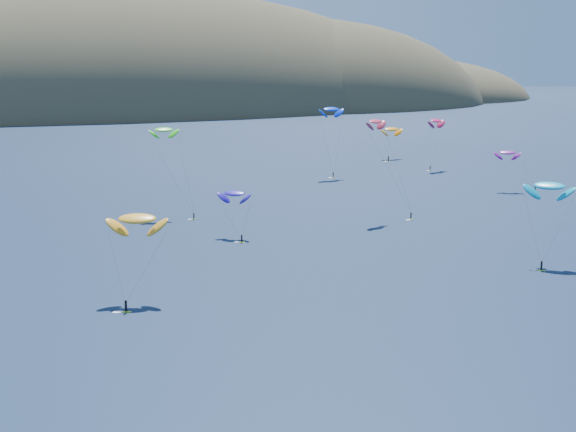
% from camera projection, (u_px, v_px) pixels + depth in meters
% --- Properties ---
extents(island, '(730.00, 300.00, 210.00)m').
position_uv_depth(island, '(125.00, 121.00, 623.85)').
color(island, '#3D3526').
rests_on(island, ground).
extents(kitesurfer_2, '(10.84, 12.58, 16.37)m').
position_uv_depth(kitesurfer_2, '(137.00, 219.00, 135.60)').
color(kitesurfer_2, '#ABED1A').
rests_on(kitesurfer_2, ground).
extents(kitesurfer_3, '(9.04, 12.20, 23.92)m').
position_uv_depth(kitesurfer_3, '(164.00, 130.00, 205.23)').
color(kitesurfer_3, '#ABED1A').
rests_on(kitesurfer_3, ground).
extents(kitesurfer_4, '(9.88, 8.15, 25.16)m').
position_uv_depth(kitesurfer_4, '(331.00, 109.00, 269.83)').
color(kitesurfer_4, '#ABED1A').
rests_on(kitesurfer_4, ground).
extents(kitesurfer_5, '(11.19, 11.68, 17.95)m').
position_uv_depth(kitesurfer_5, '(549.00, 186.00, 158.73)').
color(kitesurfer_5, '#ABED1A').
rests_on(kitesurfer_5, ground).
extents(kitesurfer_6, '(10.56, 10.83, 13.64)m').
position_uv_depth(kitesurfer_6, '(508.00, 153.00, 242.82)').
color(kitesurfer_6, '#ABED1A').
rests_on(kitesurfer_6, ground).
extents(kitesurfer_8, '(9.96, 8.00, 19.88)m').
position_uv_depth(kitesurfer_8, '(436.00, 121.00, 286.80)').
color(kitesurfer_8, '#ABED1A').
rests_on(kitesurfer_8, ground).
extents(kitesurfer_9, '(11.51, 10.50, 26.29)m').
position_uv_depth(kitesurfer_9, '(376.00, 122.00, 200.74)').
color(kitesurfer_9, '#ABED1A').
rests_on(kitesurfer_9, ground).
extents(kitesurfer_10, '(8.23, 11.83, 11.95)m').
position_uv_depth(kitesurfer_10, '(234.00, 193.00, 182.25)').
color(kitesurfer_10, '#ABED1A').
rests_on(kitesurfer_10, ground).
extents(kitesurfer_11, '(11.27, 11.10, 14.09)m').
position_uv_depth(kitesurfer_11, '(391.00, 129.00, 317.30)').
color(kitesurfer_11, '#ABED1A').
rests_on(kitesurfer_11, ground).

